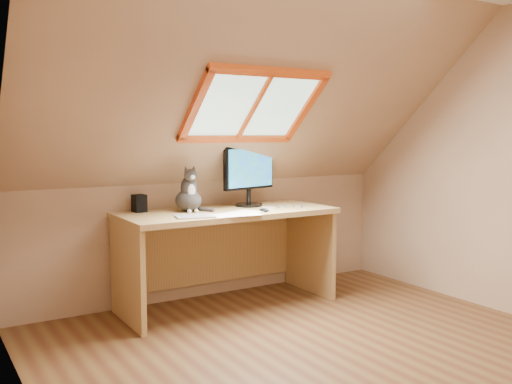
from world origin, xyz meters
TOP-DOWN VIEW (x-y plane):
  - ground at (0.00, 0.00)m, footprint 3.50×3.50m
  - room_shell at (0.00, -0.09)m, footprint 3.52×3.52m
  - desk at (-0.05, 1.45)m, footprint 1.75×0.76m
  - monitor at (0.23, 1.49)m, footprint 0.54×0.23m
  - cat at (-0.35, 1.45)m, footprint 0.22×0.26m
  - desk_speaker at (-0.70, 1.63)m, footprint 0.11×0.11m
  - graphics_tablet at (-0.44, 1.15)m, footprint 0.32×0.26m
  - mouse at (0.15, 1.12)m, footprint 0.08×0.10m
  - papers at (-0.11, 1.12)m, footprint 0.35×0.30m
  - cables at (0.41, 1.26)m, footprint 0.51×0.26m

SIDE VIEW (x-z plane):
  - ground at x=0.00m, z-range 0.00..0.00m
  - desk at x=-0.05m, z-range 0.16..0.96m
  - papers at x=-0.11m, z-range 0.80..0.80m
  - cables at x=0.41m, z-range 0.80..0.81m
  - graphics_tablet at x=-0.44m, z-range 0.80..0.81m
  - mouse at x=0.15m, z-range 0.80..0.83m
  - desk_speaker at x=-0.70m, z-range 0.80..0.94m
  - cat at x=-0.35m, z-range 0.74..1.12m
  - monitor at x=0.23m, z-range 0.84..1.34m
  - room_shell at x=0.00m, z-range 0.23..2.64m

